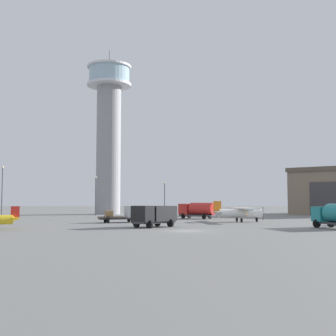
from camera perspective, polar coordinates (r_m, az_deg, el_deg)
The scene contains 9 objects.
ground_plane at distance 48.32m, azimuth 2.46°, elevation -8.15°, with size 400.00×400.00×0.00m, color slate.
control_tower at distance 107.52m, azimuth -7.69°, elevation 5.45°, with size 10.66×10.66×39.95m.
airplane_white at distance 68.40m, azimuth 9.29°, elevation -5.68°, with size 8.53×10.89×3.20m.
truck_box_black at distance 54.68m, azimuth -1.76°, elevation -6.07°, with size 5.75×5.81×2.67m.
truck_flatbed_silver at distance 66.37m, azimuth -5.78°, elevation -6.00°, with size 6.08×4.20×2.51m.
truck_fuel_tanker_red at distance 79.79m, azimuth 3.86°, elevation -5.40°, with size 6.75×5.94×2.90m.
light_post_east at distance 97.40m, azimuth -9.37°, elevation -3.10°, with size 0.44×0.44×8.56m.
light_post_north at distance 102.05m, azimuth -0.45°, elevation -3.48°, with size 0.44×0.44×7.61m.
light_post_centre at distance 94.16m, azimuth -20.71°, elevation -2.32°, with size 0.44×0.44×10.21m.
Camera 1 is at (-3.12, -48.10, 3.34)m, focal length 47.00 mm.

